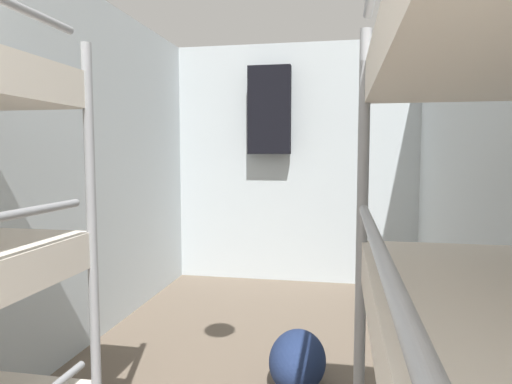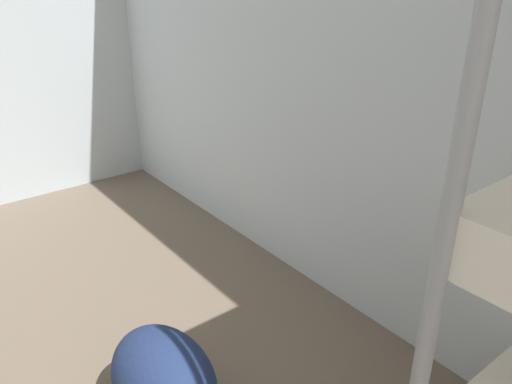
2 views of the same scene
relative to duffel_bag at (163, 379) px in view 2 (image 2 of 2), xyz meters
name	(u,v)px [view 2 (image 2 of 2)]	position (x,y,z in m)	size (l,w,h in m)	color
wall_right	(493,47)	(1.04, -0.42, 1.09)	(0.06, 5.44, 2.51)	silver
duffel_bag	(163,379)	(0.00, 0.00, 0.00)	(0.33, 0.48, 0.33)	navy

